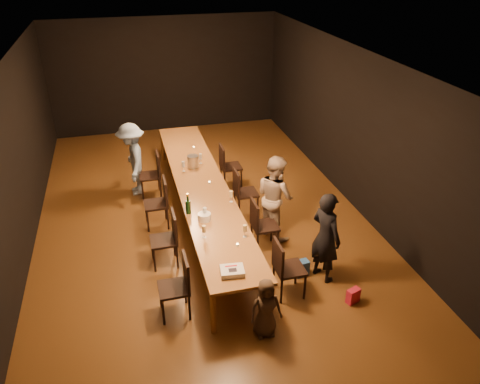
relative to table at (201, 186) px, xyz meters
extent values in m
plane|color=#3E240F|center=(0.00, 0.00, -0.70)|extent=(10.00, 10.00, 0.00)
cube|color=black|center=(0.00, 5.00, 0.80)|extent=(6.00, 0.04, 3.00)
cube|color=black|center=(0.00, -5.00, 0.80)|extent=(6.00, 0.04, 3.00)
cube|color=black|center=(-3.00, 0.00, 0.80)|extent=(0.04, 10.00, 3.00)
cube|color=black|center=(3.00, 0.00, 0.80)|extent=(0.04, 10.00, 3.00)
cube|color=silver|center=(0.00, 0.00, 2.30)|extent=(6.00, 10.00, 0.04)
cube|color=brown|center=(0.00, 0.00, 0.02)|extent=(0.90, 6.00, 0.05)
cylinder|color=brown|center=(-0.40, -2.90, -0.35)|extent=(0.08, 0.08, 0.70)
cylinder|color=brown|center=(0.40, -2.90, -0.35)|extent=(0.08, 0.08, 0.70)
cylinder|color=brown|center=(-0.40, 2.90, -0.35)|extent=(0.08, 0.08, 0.70)
cylinder|color=brown|center=(0.40, 2.90, -0.35)|extent=(0.08, 0.08, 0.70)
imported|color=black|center=(1.50, -2.16, 0.04)|extent=(0.53, 0.64, 1.49)
imported|color=#CAAF98|center=(1.15, -0.80, 0.06)|extent=(0.78, 0.88, 1.52)
imported|color=#84A2CD|center=(-1.15, 1.42, 0.05)|extent=(0.59, 0.99, 1.51)
imported|color=#453427|center=(0.27, -3.09, -0.26)|extent=(0.43, 0.28, 0.88)
cube|color=#E22144|center=(1.69, -2.83, -0.59)|extent=(0.22, 0.16, 0.23)
cube|color=#2758A9|center=(1.19, -2.05, -0.57)|extent=(0.23, 0.17, 0.27)
cube|color=white|center=(-0.08, -2.65, 0.08)|extent=(0.34, 0.28, 0.07)
cube|color=black|center=(-0.08, -2.68, 0.12)|extent=(0.12, 0.09, 0.00)
cube|color=red|center=(-0.08, -2.59, 0.12)|extent=(0.16, 0.04, 0.00)
cylinder|color=white|center=(-0.18, -1.23, 0.11)|extent=(0.26, 0.26, 0.12)
cylinder|color=#B0AFB4|center=(-0.02, 0.76, 0.17)|extent=(0.29, 0.29, 0.24)
cylinder|color=#B2B7B2|center=(0.15, -2.05, 0.06)|extent=(0.05, 0.05, 0.03)
cylinder|color=#B2B7B2|center=(0.15, -0.01, 0.06)|extent=(0.05, 0.05, 0.03)
cylinder|color=#B2B7B2|center=(0.15, 1.68, 0.06)|extent=(0.05, 0.05, 0.03)
camera|label=1|loc=(-1.25, -7.49, 3.99)|focal=35.00mm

